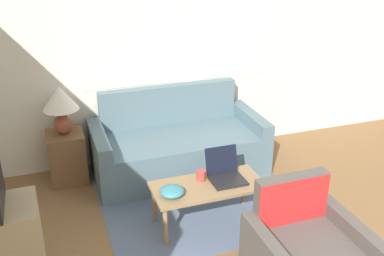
{
  "coord_description": "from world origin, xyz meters",
  "views": [
    {
      "loc": [
        -1.73,
        -0.78,
        2.5
      ],
      "look_at": [
        -0.42,
        2.98,
        0.75
      ],
      "focal_mm": 42.0,
      "sensor_mm": 36.0,
      "label": 1
    }
  ],
  "objects_px": {
    "table_lamp": "(60,103)",
    "coffee_table": "(208,189)",
    "couch": "(177,147)",
    "snack_bowl": "(172,191)",
    "laptop": "(225,173)",
    "cup_navy": "(201,175)"
  },
  "relations": [
    {
      "from": "laptop",
      "to": "snack_bowl",
      "type": "bearing_deg",
      "value": -168.21
    },
    {
      "from": "coffee_table",
      "to": "laptop",
      "type": "xyz_separation_m",
      "value": [
        0.19,
        0.05,
        0.11
      ]
    },
    {
      "from": "laptop",
      "to": "cup_navy",
      "type": "bearing_deg",
      "value": 168.0
    },
    {
      "from": "snack_bowl",
      "to": "coffee_table",
      "type": "bearing_deg",
      "value": 9.62
    },
    {
      "from": "couch",
      "to": "laptop",
      "type": "height_order",
      "value": "couch"
    },
    {
      "from": "couch",
      "to": "snack_bowl",
      "type": "height_order",
      "value": "couch"
    },
    {
      "from": "laptop",
      "to": "cup_navy",
      "type": "xyz_separation_m",
      "value": [
        -0.22,
        0.05,
        -0.01
      ]
    },
    {
      "from": "couch",
      "to": "laptop",
      "type": "relative_size",
      "value": 5.69
    },
    {
      "from": "couch",
      "to": "laptop",
      "type": "distance_m",
      "value": 1.04
    },
    {
      "from": "cup_navy",
      "to": "coffee_table",
      "type": "bearing_deg",
      "value": -75.01
    },
    {
      "from": "couch",
      "to": "cup_navy",
      "type": "bearing_deg",
      "value": -94.33
    },
    {
      "from": "table_lamp",
      "to": "laptop",
      "type": "distance_m",
      "value": 1.83
    },
    {
      "from": "laptop",
      "to": "snack_bowl",
      "type": "relative_size",
      "value": 1.52
    },
    {
      "from": "snack_bowl",
      "to": "cup_navy",
      "type": "bearing_deg",
      "value": 26.16
    },
    {
      "from": "couch",
      "to": "table_lamp",
      "type": "xyz_separation_m",
      "value": [
        -1.19,
        0.16,
        0.61
      ]
    },
    {
      "from": "table_lamp",
      "to": "snack_bowl",
      "type": "relative_size",
      "value": 2.4
    },
    {
      "from": "coffee_table",
      "to": "cup_navy",
      "type": "bearing_deg",
      "value": 104.99
    },
    {
      "from": "table_lamp",
      "to": "laptop",
      "type": "height_order",
      "value": "table_lamp"
    },
    {
      "from": "coffee_table",
      "to": "table_lamp",
      "type": "bearing_deg",
      "value": 132.89
    },
    {
      "from": "laptop",
      "to": "cup_navy",
      "type": "height_order",
      "value": "laptop"
    },
    {
      "from": "laptop",
      "to": "snack_bowl",
      "type": "distance_m",
      "value": 0.56
    },
    {
      "from": "table_lamp",
      "to": "coffee_table",
      "type": "distance_m",
      "value": 1.76
    }
  ]
}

